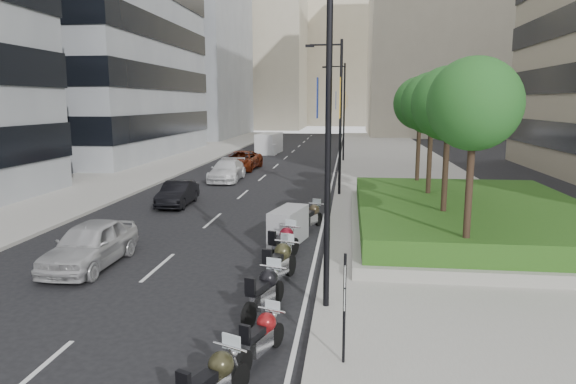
% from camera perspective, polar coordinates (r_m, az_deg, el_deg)
% --- Properties ---
extents(ground, '(160.00, 160.00, 0.00)m').
position_cam_1_polar(ground, '(14.05, -14.30, -13.41)').
color(ground, black).
rests_on(ground, ground).
extents(sidewalk_right, '(10.00, 100.00, 0.15)m').
position_cam_1_polar(sidewalk_right, '(42.54, 12.39, 2.39)').
color(sidewalk_right, '#9E9B93').
rests_on(sidewalk_right, ground).
extents(sidewalk_left, '(8.00, 100.00, 0.15)m').
position_cam_1_polar(sidewalk_left, '(45.56, -14.94, 2.77)').
color(sidewalk_left, '#9E9B93').
rests_on(sidewalk_left, ground).
extents(lane_edge, '(0.12, 100.00, 0.01)m').
position_cam_1_polar(lane_edge, '(42.36, 5.23, 2.45)').
color(lane_edge, silver).
rests_on(lane_edge, ground).
extents(lane_centre, '(0.12, 100.00, 0.01)m').
position_cam_1_polar(lane_centre, '(42.82, -1.75, 2.57)').
color(lane_centre, silver).
rests_on(lane_centre, ground).
extents(building_grey_far, '(22.00, 26.00, 30.00)m').
position_cam_1_polar(building_grey_far, '(87.43, -13.00, 15.93)').
color(building_grey_far, gray).
rests_on(building_grey_far, ground).
extents(building_cream_right, '(28.00, 24.00, 36.00)m').
position_cam_1_polar(building_cream_right, '(94.41, 18.04, 17.08)').
color(building_cream_right, '#B7AD93').
rests_on(building_cream_right, ground).
extents(building_cream_left, '(26.00, 24.00, 34.00)m').
position_cam_1_polar(building_cream_left, '(114.87, -4.87, 15.65)').
color(building_cream_left, '#B7AD93').
rests_on(building_cream_left, ground).
extents(building_cream_centre, '(30.00, 24.00, 38.00)m').
position_cam_1_polar(building_cream_centre, '(132.71, 5.77, 15.73)').
color(building_cream_centre, '#B7AD93').
rests_on(building_cream_centre, ground).
extents(planter, '(10.00, 14.00, 0.40)m').
position_cam_1_polar(planter, '(23.17, 19.55, -3.48)').
color(planter, '#9D9C92').
rests_on(planter, sidewalk_right).
extents(hedge, '(9.40, 13.40, 0.80)m').
position_cam_1_polar(hedge, '(23.04, 19.64, -2.02)').
color(hedge, '#1D4915').
rests_on(hedge, planter).
extents(tree_0, '(2.80, 2.80, 6.30)m').
position_cam_1_polar(tree_0, '(16.41, 19.99, 9.11)').
color(tree_0, '#332319').
rests_on(tree_0, planter).
extents(tree_1, '(2.80, 2.80, 6.30)m').
position_cam_1_polar(tree_1, '(20.33, 17.45, 9.29)').
color(tree_1, '#332319').
rests_on(tree_1, planter).
extents(tree_2, '(2.80, 2.80, 6.30)m').
position_cam_1_polar(tree_2, '(24.27, 15.72, 9.41)').
color(tree_2, '#332319').
rests_on(tree_2, planter).
extents(tree_3, '(2.80, 2.80, 6.30)m').
position_cam_1_polar(tree_3, '(28.23, 14.48, 9.49)').
color(tree_3, '#332319').
rests_on(tree_3, planter).
extents(lamp_post_0, '(2.34, 0.45, 9.00)m').
position_cam_1_polar(lamp_post_0, '(13.02, 3.82, 8.03)').
color(lamp_post_0, black).
rests_on(lamp_post_0, ground).
extents(lamp_post_1, '(2.34, 0.45, 9.00)m').
position_cam_1_polar(lamp_post_1, '(30.00, 5.57, 9.07)').
color(lamp_post_1, black).
rests_on(lamp_post_1, ground).
extents(lamp_post_2, '(2.34, 0.45, 9.00)m').
position_cam_1_polar(lamp_post_2, '(48.00, 6.07, 9.37)').
color(lamp_post_2, black).
rests_on(lamp_post_2, ground).
extents(parking_sign, '(0.06, 0.32, 2.50)m').
position_cam_1_polar(parking_sign, '(10.78, 6.29, -12.13)').
color(parking_sign, black).
rests_on(parking_sign, ground).
extents(motorcycle_0, '(1.06, 2.07, 1.10)m').
position_cam_1_polar(motorcycle_0, '(9.75, -8.31, -20.38)').
color(motorcycle_0, black).
rests_on(motorcycle_0, ground).
extents(motorcycle_1, '(0.87, 1.92, 0.99)m').
position_cam_1_polar(motorcycle_1, '(11.45, -2.94, -15.77)').
color(motorcycle_1, black).
rests_on(motorcycle_1, ground).
extents(motorcycle_2, '(0.93, 2.27, 1.16)m').
position_cam_1_polar(motorcycle_2, '(13.65, -2.62, -11.01)').
color(motorcycle_2, black).
rests_on(motorcycle_2, ground).
extents(motorcycle_3, '(0.99, 2.40, 1.23)m').
position_cam_1_polar(motorcycle_3, '(15.76, -0.97, -7.94)').
color(motorcycle_3, black).
rests_on(motorcycle_3, ground).
extents(motorcycle_4, '(1.05, 2.24, 1.17)m').
position_cam_1_polar(motorcycle_4, '(17.98, -0.53, -5.79)').
color(motorcycle_4, black).
rests_on(motorcycle_4, ground).
extents(motorcycle_5, '(1.44, 2.47, 1.41)m').
position_cam_1_polar(motorcycle_5, '(20.12, 0.04, -3.84)').
color(motorcycle_5, black).
rests_on(motorcycle_5, ground).
extents(motorcycle_6, '(0.93, 2.09, 1.08)m').
position_cam_1_polar(motorcycle_6, '(22.44, 2.68, -2.73)').
color(motorcycle_6, black).
rests_on(motorcycle_6, ground).
extents(car_a, '(1.85, 4.53, 1.54)m').
position_cam_1_polar(car_a, '(18.63, -21.12, -5.44)').
color(car_a, '#BCBCBE').
rests_on(car_a, ground).
extents(car_b, '(1.55, 4.04, 1.31)m').
position_cam_1_polar(car_b, '(28.19, -12.17, -0.17)').
color(car_b, black).
rests_on(car_b, ground).
extents(car_c, '(2.18, 5.10, 1.47)m').
position_cam_1_polar(car_c, '(36.58, -6.80, 2.39)').
color(car_c, white).
rests_on(car_c, ground).
extents(car_d, '(2.88, 5.71, 1.55)m').
position_cam_1_polar(car_d, '(42.41, -5.21, 3.51)').
color(car_d, maroon).
rests_on(car_d, ground).
extents(delivery_van, '(2.38, 5.31, 2.17)m').
position_cam_1_polar(delivery_van, '(56.02, -2.14, 5.34)').
color(delivery_van, white).
rests_on(delivery_van, ground).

